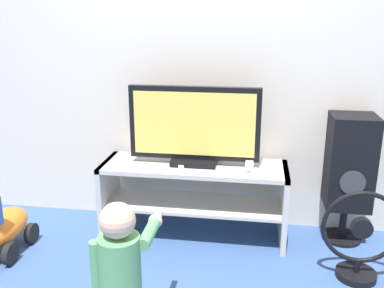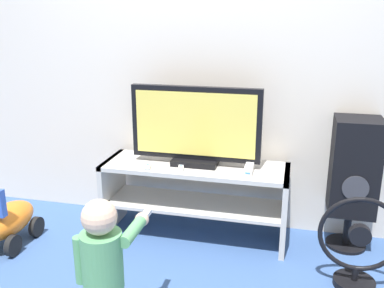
{
  "view_description": "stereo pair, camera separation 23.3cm",
  "coord_description": "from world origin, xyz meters",
  "px_view_note": "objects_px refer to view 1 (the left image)",
  "views": [
    {
      "loc": [
        0.41,
        -2.54,
        1.53
      ],
      "look_at": [
        0.0,
        0.13,
        0.71
      ],
      "focal_mm": 40.0,
      "sensor_mm": 36.0,
      "label": 1
    },
    {
      "loc": [
        0.64,
        -2.5,
        1.53
      ],
      "look_at": [
        0.0,
        0.13,
        0.71
      ],
      "focal_mm": 40.0,
      "sensor_mm": 36.0,
      "label": 2
    }
  ],
  "objects_px": {
    "television": "(194,127)",
    "remote_secondary": "(181,168)",
    "speaker_tower": "(350,164)",
    "game_console": "(249,167)",
    "child": "(121,265)",
    "remote_primary": "(147,168)",
    "floor_fan": "(360,240)",
    "ride_on_toy": "(0,228)"
  },
  "relations": [
    {
      "from": "television",
      "to": "remote_secondary",
      "type": "height_order",
      "value": "television"
    },
    {
      "from": "remote_secondary",
      "to": "speaker_tower",
      "type": "bearing_deg",
      "value": 10.1
    },
    {
      "from": "game_console",
      "to": "child",
      "type": "height_order",
      "value": "child"
    },
    {
      "from": "remote_secondary",
      "to": "child",
      "type": "distance_m",
      "value": 1.03
    },
    {
      "from": "remote_primary",
      "to": "floor_fan",
      "type": "height_order",
      "value": "floor_fan"
    },
    {
      "from": "television",
      "to": "floor_fan",
      "type": "distance_m",
      "value": 1.25
    },
    {
      "from": "game_console",
      "to": "speaker_tower",
      "type": "bearing_deg",
      "value": 13.63
    },
    {
      "from": "game_console",
      "to": "remote_secondary",
      "type": "height_order",
      "value": "game_console"
    },
    {
      "from": "television",
      "to": "game_console",
      "type": "bearing_deg",
      "value": -12.74
    },
    {
      "from": "floor_fan",
      "to": "ride_on_toy",
      "type": "distance_m",
      "value": 2.29
    },
    {
      "from": "television",
      "to": "game_console",
      "type": "height_order",
      "value": "television"
    },
    {
      "from": "speaker_tower",
      "to": "television",
      "type": "bearing_deg",
      "value": -175.86
    },
    {
      "from": "television",
      "to": "remote_secondary",
      "type": "relative_size",
      "value": 6.63
    },
    {
      "from": "ride_on_toy",
      "to": "television",
      "type": "bearing_deg",
      "value": 20.17
    },
    {
      "from": "game_console",
      "to": "remote_secondary",
      "type": "relative_size",
      "value": 1.2
    },
    {
      "from": "television",
      "to": "remote_primary",
      "type": "bearing_deg",
      "value": -151.89
    },
    {
      "from": "game_console",
      "to": "remote_primary",
      "type": "height_order",
      "value": "game_console"
    },
    {
      "from": "remote_primary",
      "to": "ride_on_toy",
      "type": "height_order",
      "value": "remote_primary"
    },
    {
      "from": "remote_primary",
      "to": "remote_secondary",
      "type": "xyz_separation_m",
      "value": [
        0.22,
        0.03,
        0.0
      ]
    },
    {
      "from": "television",
      "to": "ride_on_toy",
      "type": "height_order",
      "value": "television"
    },
    {
      "from": "child",
      "to": "television",
      "type": "bearing_deg",
      "value": 81.76
    },
    {
      "from": "child",
      "to": "speaker_tower",
      "type": "height_order",
      "value": "speaker_tower"
    },
    {
      "from": "remote_secondary",
      "to": "floor_fan",
      "type": "height_order",
      "value": "floor_fan"
    },
    {
      "from": "game_console",
      "to": "remote_primary",
      "type": "xyz_separation_m",
      "value": [
        -0.67,
        -0.07,
        -0.02
      ]
    },
    {
      "from": "speaker_tower",
      "to": "child",
      "type": "bearing_deg",
      "value": -134.9
    },
    {
      "from": "remote_primary",
      "to": "speaker_tower",
      "type": "relative_size",
      "value": 0.15
    },
    {
      "from": "child",
      "to": "speaker_tower",
      "type": "relative_size",
      "value": 0.83
    },
    {
      "from": "game_console",
      "to": "child",
      "type": "bearing_deg",
      "value": -117.35
    },
    {
      "from": "television",
      "to": "child",
      "type": "relative_size",
      "value": 1.19
    },
    {
      "from": "floor_fan",
      "to": "ride_on_toy",
      "type": "bearing_deg",
      "value": -178.56
    },
    {
      "from": "game_console",
      "to": "ride_on_toy",
      "type": "distance_m",
      "value": 1.7
    },
    {
      "from": "ride_on_toy",
      "to": "floor_fan",
      "type": "bearing_deg",
      "value": 1.44
    },
    {
      "from": "television",
      "to": "speaker_tower",
      "type": "bearing_deg",
      "value": 4.14
    },
    {
      "from": "remote_secondary",
      "to": "ride_on_toy",
      "type": "relative_size",
      "value": 0.27
    },
    {
      "from": "remote_primary",
      "to": "child",
      "type": "xyz_separation_m",
      "value": [
        0.13,
        -0.99,
        -0.1
      ]
    },
    {
      "from": "remote_secondary",
      "to": "speaker_tower",
      "type": "relative_size",
      "value": 0.15
    },
    {
      "from": "remote_primary",
      "to": "ride_on_toy",
      "type": "distance_m",
      "value": 1.05
    },
    {
      "from": "television",
      "to": "ride_on_toy",
      "type": "bearing_deg",
      "value": -159.83
    },
    {
      "from": "remote_primary",
      "to": "game_console",
      "type": "bearing_deg",
      "value": 5.98
    },
    {
      "from": "child",
      "to": "floor_fan",
      "type": "xyz_separation_m",
      "value": [
        1.22,
        0.75,
        -0.19
      ]
    },
    {
      "from": "television",
      "to": "ride_on_toy",
      "type": "distance_m",
      "value": 1.45
    },
    {
      "from": "child",
      "to": "speaker_tower",
      "type": "xyz_separation_m",
      "value": [
        1.21,
        1.22,
        0.12
      ]
    }
  ]
}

